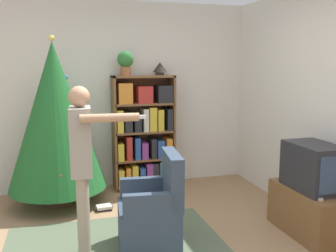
% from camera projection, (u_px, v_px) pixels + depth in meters
% --- Properties ---
extents(wall_back, '(8.00, 0.10, 2.60)m').
position_uv_depth(wall_back, '(116.00, 96.00, 5.29)').
color(wall_back, silver).
rests_on(wall_back, ground_plane).
extents(area_rug, '(2.08, 1.63, 0.01)m').
position_uv_depth(area_rug, '(118.00, 252.00, 3.50)').
color(area_rug, '#56664C').
rests_on(area_rug, ground_plane).
extents(bookshelf, '(0.86, 0.32, 1.59)m').
position_uv_depth(bookshelf, '(144.00, 134.00, 5.24)').
color(bookshelf, brown).
rests_on(bookshelf, ground_plane).
extents(tv_stand, '(0.46, 0.88, 0.48)m').
position_uv_depth(tv_stand, '(310.00, 211.00, 3.84)').
color(tv_stand, brown).
rests_on(tv_stand, ground_plane).
extents(television, '(0.39, 0.60, 0.47)m').
position_uv_depth(television, '(314.00, 167.00, 3.76)').
color(television, '#28282D').
rests_on(television, tv_stand).
extents(game_remote, '(0.04, 0.12, 0.02)m').
position_uv_depth(game_remote, '(317.00, 198.00, 3.51)').
color(game_remote, white).
rests_on(game_remote, tv_stand).
extents(christmas_tree, '(1.19, 1.19, 2.08)m').
position_uv_depth(christmas_tree, '(55.00, 117.00, 4.53)').
color(christmas_tree, '#4C3323').
rests_on(christmas_tree, ground_plane).
extents(armchair, '(0.63, 0.62, 0.92)m').
position_uv_depth(armchair, '(153.00, 215.00, 3.56)').
color(armchair, '#334256').
rests_on(armchair, ground_plane).
extents(standing_person, '(0.62, 0.50, 1.56)m').
position_uv_depth(standing_person, '(83.00, 159.00, 3.25)').
color(standing_person, '#9E937F').
rests_on(standing_person, ground_plane).
extents(potted_plant, '(0.22, 0.22, 0.33)m').
position_uv_depth(potted_plant, '(125.00, 61.00, 5.02)').
color(potted_plant, '#935B38').
rests_on(potted_plant, bookshelf).
extents(table_lamp, '(0.20, 0.20, 0.18)m').
position_uv_depth(table_lamp, '(160.00, 68.00, 5.17)').
color(table_lamp, '#473828').
rests_on(table_lamp, bookshelf).
extents(book_pile_near_tree, '(0.22, 0.18, 0.06)m').
position_uv_depth(book_pile_near_tree, '(104.00, 208.00, 4.51)').
color(book_pile_near_tree, '#232328').
rests_on(book_pile_near_tree, ground_plane).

